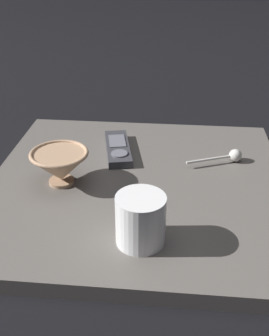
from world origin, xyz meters
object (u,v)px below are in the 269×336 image
(cereal_bowl, at_px, (60,166))
(tv_remote_near, at_px, (118,148))
(teaspoon, at_px, (232,156))
(coffee_mug, at_px, (141,220))

(cereal_bowl, height_order, tv_remote_near, cereal_bowl)
(cereal_bowl, bearing_deg, teaspoon, 19.49)
(coffee_mug, height_order, teaspoon, coffee_mug)
(cereal_bowl, bearing_deg, coffee_mug, -43.74)
(coffee_mug, distance_m, tv_remote_near, 0.34)
(coffee_mug, xyz_separation_m, tv_remote_near, (-0.08, 0.33, -0.04))
(cereal_bowl, relative_size, coffee_mug, 1.36)
(teaspoon, bearing_deg, coffee_mug, -121.44)
(coffee_mug, bearing_deg, tv_remote_near, 104.05)
(teaspoon, bearing_deg, cereal_bowl, -160.51)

